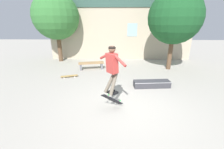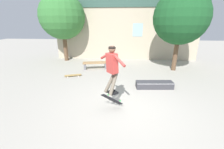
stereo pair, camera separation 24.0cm
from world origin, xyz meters
The scene contains 9 objects.
ground_plane centered at (0.00, 0.00, 0.00)m, with size 40.00×40.00×0.00m, color #A39E93.
building_backdrop centered at (-0.01, 7.11, 2.18)m, with size 11.00×0.52×5.40m.
tree_right centered at (2.90, 4.46, 2.95)m, with size 2.92×2.92×4.42m.
tree_left centered at (-4.35, 6.23, 3.06)m, with size 3.08×3.08×4.61m.
park_bench centered at (-1.78, 4.25, 0.32)m, with size 1.53×0.69×0.44m.
skate_ledge centered at (1.30, 1.74, 0.14)m, with size 1.62×0.59×0.29m.
skater centered at (-0.40, -0.04, 1.47)m, with size 0.85×1.00×1.55m.
skateboard_flipping centered at (-0.40, -0.09, 0.36)m, with size 0.73×0.38×0.56m.
skateboard_resting centered at (-2.72, 2.85, 0.07)m, with size 0.88×0.46×0.08m.
Camera 2 is at (-0.04, -4.38, 2.74)m, focal length 24.00 mm.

